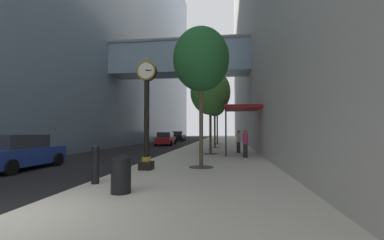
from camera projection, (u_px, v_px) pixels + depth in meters
ground_plane at (191, 145)px, 31.60m from camera, size 110.00×110.00×0.00m
sidewalk_right at (219, 144)px, 34.14m from camera, size 6.66×80.00×0.14m
building_block_left at (113, 6)px, 36.87m from camera, size 23.16×80.00×39.12m
street_clock at (147, 108)px, 10.99m from camera, size 0.84×0.55×4.76m
bollard_nearest at (95, 163)px, 8.03m from camera, size 0.25×0.25×1.20m
bollard_third at (147, 150)px, 13.27m from camera, size 0.25×0.25×1.20m
street_tree_near at (201, 60)px, 11.77m from camera, size 2.55×2.55×6.36m
street_tree_mid_near at (210, 92)px, 18.43m from camera, size 2.84×2.84×6.03m
street_tree_mid_far at (215, 104)px, 25.10m from camera, size 2.11×2.11×5.47m
street_tree_far at (217, 106)px, 31.79m from camera, size 1.94×1.94×5.80m
trash_bin at (121, 173)px, 6.82m from camera, size 0.53×0.53×1.05m
pedestrian_walking at (239, 141)px, 19.19m from camera, size 0.41×0.50×1.68m
pedestrian_by_clock at (245, 142)px, 15.78m from camera, size 0.37×0.37×1.73m
storefront_awning at (242, 109)px, 17.93m from camera, size 2.40×3.60×3.30m
car_black_near at (178, 136)px, 43.49m from camera, size 2.12×4.45×1.67m
car_red_mid at (166, 139)px, 31.86m from camera, size 2.15×4.41×1.59m
car_blue_far at (18, 153)px, 11.82m from camera, size 2.13×4.39×1.59m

